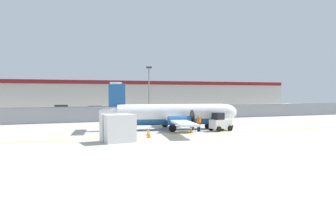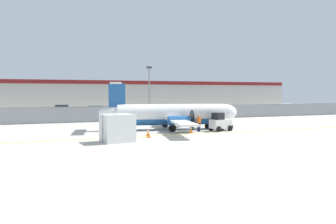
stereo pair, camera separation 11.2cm
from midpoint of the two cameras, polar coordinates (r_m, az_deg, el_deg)
ground_plane at (r=30.66m, az=2.71°, el=-3.93°), size 140.00×140.00×0.01m
perimeter_fence at (r=45.65m, az=-5.19°, el=-0.11°), size 98.00×0.10×2.10m
parking_lot_strip at (r=56.87m, az=-8.22°, el=-0.50°), size 98.00×17.00×0.12m
background_building at (r=74.92m, az=-11.23°, el=2.86°), size 91.00×8.10×6.50m
commuter_airplane at (r=34.73m, az=0.92°, el=-0.41°), size 14.87×16.03×4.92m
baggage_tug at (r=33.84m, az=8.99°, el=-1.83°), size 2.51×1.77×1.88m
ground_crew_worker at (r=32.91m, az=5.30°, el=-1.78°), size 0.55×0.42×1.70m
cargo_container at (r=26.38m, az=-8.85°, el=-2.77°), size 2.69×2.36×2.20m
traffic_cone_near_left at (r=31.81m, az=3.95°, el=-3.11°), size 0.36×0.36×0.64m
traffic_cone_near_right at (r=30.16m, az=-3.56°, el=-3.47°), size 0.36×0.36×0.64m
traffic_cone_far_left at (r=28.54m, az=-3.45°, el=-3.86°), size 0.36×0.36×0.64m
parked_car_0 at (r=51.13m, az=-22.50°, el=-0.23°), size 4.33×2.29×1.58m
parked_car_1 at (r=61.86m, az=-18.30°, el=0.45°), size 4.34×2.31×1.58m
parked_car_2 at (r=56.20m, az=-12.80°, el=0.25°), size 4.23×2.06×1.58m
parked_car_3 at (r=54.42m, az=-8.41°, el=0.20°), size 4.27×2.15×1.58m
parked_car_4 at (r=59.72m, az=-3.16°, el=0.52°), size 4.30×2.22×1.58m
parked_car_5 at (r=61.89m, az=0.76°, el=0.62°), size 4.27×2.15×1.58m
parked_car_6 at (r=58.94m, az=6.35°, el=0.46°), size 4.20×2.01×1.58m
apron_light_pole at (r=42.52m, az=-3.40°, el=3.93°), size 0.70×0.30×7.27m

